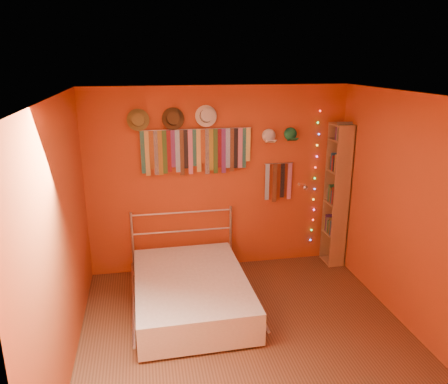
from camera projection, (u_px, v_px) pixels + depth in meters
ground at (248, 338)px, 4.60m from camera, size 3.50×3.50×0.00m
back_wall at (219, 180)px, 5.88m from camera, size 3.50×0.02×2.50m
right_wall at (413, 216)px, 4.55m from camera, size 0.02×3.50×2.50m
left_wall at (61, 241)px, 3.92m from camera, size 0.02×3.50×2.50m
ceiling at (253, 96)px, 3.87m from camera, size 3.50×3.50×0.02m
tie_rack at (196, 150)px, 5.63m from camera, size 1.45×0.03×0.60m
small_tie_rack at (278, 180)px, 5.97m from camera, size 0.40×0.03×0.55m
fedora_olive at (138, 120)px, 5.36m from camera, size 0.28×0.15×0.27m
fedora_brown at (173, 118)px, 5.43m from camera, size 0.28×0.15×0.28m
fedora_white at (206, 116)px, 5.50m from camera, size 0.28×0.15×0.27m
cap_white at (269, 136)px, 5.77m from camera, size 0.18×0.23×0.18m
cap_green at (290, 134)px, 5.82m from camera, size 0.18×0.22×0.18m
fairy_lights at (315, 178)px, 6.09m from camera, size 0.05×0.02×1.89m
reading_lamp at (304, 187)px, 5.91m from camera, size 0.06×0.28×0.08m
bookshelf at (339, 195)px, 6.03m from camera, size 0.25×0.34×2.00m
bed at (191, 291)px, 5.10m from camera, size 1.39×1.89×0.90m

